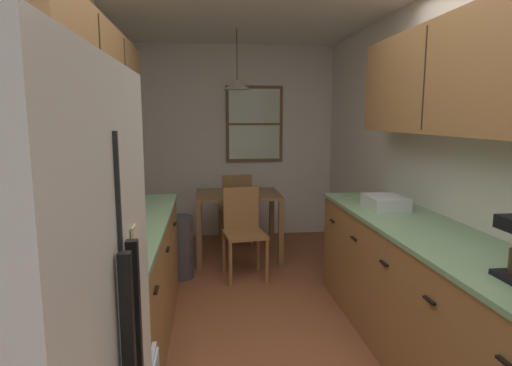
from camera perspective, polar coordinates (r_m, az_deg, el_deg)
ground_plane at (r=3.55m, az=0.75°, el=-18.19°), size 12.00×12.00×0.00m
wall_left at (r=3.29m, az=-23.21°, el=2.23°), size 0.10×9.00×2.55m
wall_right at (r=3.61m, az=22.56°, el=2.79°), size 0.10×9.00×2.55m
wall_back at (r=5.81m, az=-2.61°, el=5.46°), size 4.40×0.10×2.55m
counter_left at (r=3.19m, az=-17.25°, el=-12.91°), size 0.64×2.16×0.90m
upper_cabinets_left at (r=2.97m, az=-21.44°, el=13.23°), size 0.33×2.24×0.64m
counter_right at (r=2.85m, az=24.74°, el=-16.04°), size 0.64×3.37×0.90m
upper_cabinets_right at (r=2.66m, az=29.95°, el=12.90°), size 0.33×3.05×0.71m
dining_table at (r=4.88m, az=-2.43°, el=-2.82°), size 0.94×0.73×0.76m
dining_chair_near at (r=4.35m, az=-1.71°, el=-5.99°), size 0.45×0.45×0.90m
dining_chair_far at (r=5.47m, az=-2.68°, el=-2.95°), size 0.43×0.43×0.90m
pendant_light at (r=4.79m, az=-2.53°, el=12.96°), size 0.30×0.30×0.64m
back_window at (r=5.75m, az=-0.23°, el=7.86°), size 0.76×0.05×1.00m
trash_bin at (r=4.41m, az=-10.23°, el=-8.42°), size 0.29×0.29×0.63m
storage_canister at (r=2.34m, az=-21.17°, el=-7.09°), size 0.11×0.11×0.19m
dish_rack at (r=3.49m, az=16.87°, el=-2.50°), size 0.28×0.34×0.10m
table_serving_bowl at (r=4.77m, az=-1.88°, el=-1.17°), size 0.18×0.18×0.06m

